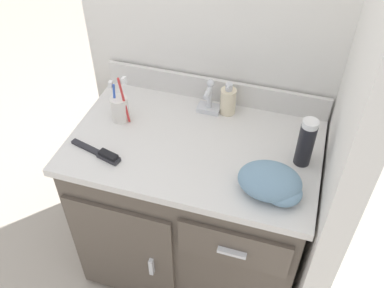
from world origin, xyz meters
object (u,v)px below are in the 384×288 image
Objects in this scene: soap_dispenser at (228,100)px; shaving_cream_can at (306,143)px; hairbrush at (102,154)px; toothbrush_cup at (120,108)px; hand_towel at (273,183)px.

shaving_cream_can reaches higher than soap_dispenser.
soap_dispenser is at bearing 60.37° from hairbrush.
soap_dispenser is at bearing 23.17° from toothbrush_cup.
toothbrush_cup reaches higher than hand_towel.
toothbrush_cup is 0.21m from hairbrush.
hairbrush is at bearing -165.41° from shaving_cream_can.
hairbrush is (-0.68, -0.18, -0.08)m from shaving_cream_can.
toothbrush_cup is 0.42m from soap_dispenser.
toothbrush_cup is at bearing 109.68° from hairbrush.
soap_dispenser is 0.43m from hand_towel.
toothbrush_cup is at bearing 177.40° from shaving_cream_can.
soap_dispenser is 0.52m from hairbrush.
hand_towel is at bearing 15.54° from hairbrush.
hairbrush is at bearing -85.19° from toothbrush_cup.
hand_towel is (0.62, -0.20, -0.01)m from toothbrush_cup.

